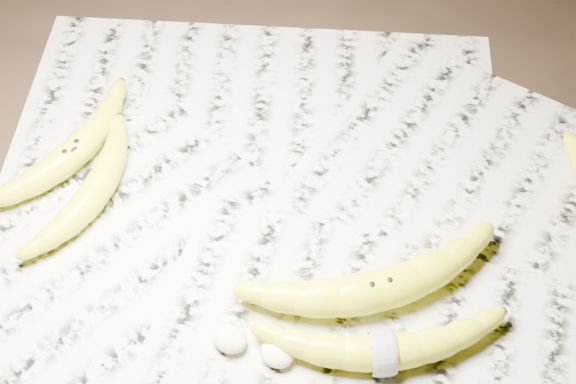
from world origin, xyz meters
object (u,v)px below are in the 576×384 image
at_px(banana_left_b, 95,190).
at_px(banana_center, 379,288).
at_px(banana_left_a, 71,152).
at_px(banana_taped, 383,351).

distance_m(banana_left_b, banana_center, 0.31).
bearing_deg(banana_left_a, banana_taped, -89.58).
distance_m(banana_left_a, banana_left_b, 0.06).
relative_size(banana_left_a, banana_left_b, 1.13).
height_order(banana_left_a, banana_center, banana_center).
relative_size(banana_left_a, banana_center, 0.84).
bearing_deg(banana_left_a, banana_left_b, -110.47).
bearing_deg(banana_center, banana_taped, -105.64).
bearing_deg(banana_taped, banana_left_a, 140.31).
bearing_deg(banana_left_b, banana_taped, -99.76).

